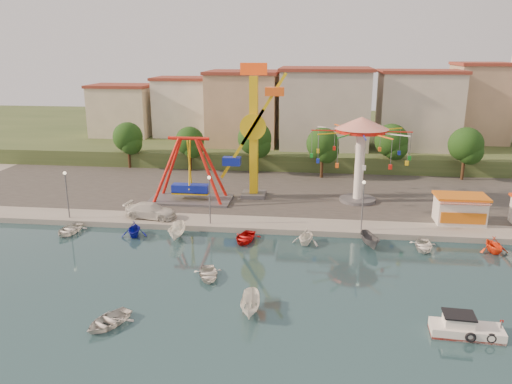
# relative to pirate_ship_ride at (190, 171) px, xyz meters

# --- Properties ---
(ground) EXTENTS (200.00, 200.00, 0.00)m
(ground) POSITION_rel_pirate_ship_ride_xyz_m (12.09, -20.80, -4.39)
(ground) COLOR #132F36
(ground) RESTS_ON ground
(quay_deck) EXTENTS (200.00, 100.00, 0.60)m
(quay_deck) POSITION_rel_pirate_ship_ride_xyz_m (12.09, 41.20, -4.09)
(quay_deck) COLOR #9E998E
(quay_deck) RESTS_ON ground
(asphalt_pad) EXTENTS (90.00, 28.00, 0.01)m
(asphalt_pad) POSITION_rel_pirate_ship_ride_xyz_m (12.09, 9.20, -3.79)
(asphalt_pad) COLOR #4C4944
(asphalt_pad) RESTS_ON quay_deck
(hill_terrace) EXTENTS (200.00, 60.00, 3.00)m
(hill_terrace) POSITION_rel_pirate_ship_ride_xyz_m (12.09, 46.20, -2.89)
(hill_terrace) COLOR #384C26
(hill_terrace) RESTS_ON ground
(pirate_ship_ride) EXTENTS (10.00, 5.00, 8.00)m
(pirate_ship_ride) POSITION_rel_pirate_ship_ride_xyz_m (0.00, 0.00, 0.00)
(pirate_ship_ride) COLOR #59595E
(pirate_ship_ride) RESTS_ON quay_deck
(kamikaze_tower) EXTENTS (5.67, 3.10, 16.50)m
(kamikaze_tower) POSITION_rel_pirate_ship_ride_xyz_m (7.77, 2.61, 4.14)
(kamikaze_tower) COLOR #59595E
(kamikaze_tower) RESTS_ON quay_deck
(wave_swinger) EXTENTS (11.60, 11.60, 10.40)m
(wave_swinger) POSITION_rel_pirate_ship_ride_xyz_m (20.44, 2.33, 3.80)
(wave_swinger) COLOR #59595E
(wave_swinger) RESTS_ON quay_deck
(booth_left) EXTENTS (5.40, 3.78, 3.08)m
(booth_left) POSITION_rel_pirate_ship_ride_xyz_m (30.73, -4.32, -2.23)
(booth_left) COLOR white
(booth_left) RESTS_ON quay_deck
(lamp_post_0) EXTENTS (0.14, 0.14, 5.00)m
(lamp_post_0) POSITION_rel_pirate_ship_ride_xyz_m (-11.91, -7.80, -1.29)
(lamp_post_0) COLOR #59595E
(lamp_post_0) RESTS_ON quay_deck
(lamp_post_1) EXTENTS (0.14, 0.14, 5.00)m
(lamp_post_1) POSITION_rel_pirate_ship_ride_xyz_m (4.09, -7.80, -1.29)
(lamp_post_1) COLOR #59595E
(lamp_post_1) RESTS_ON quay_deck
(lamp_post_2) EXTENTS (0.14, 0.14, 5.00)m
(lamp_post_2) POSITION_rel_pirate_ship_ride_xyz_m (20.09, -7.80, -1.29)
(lamp_post_2) COLOR #59595E
(lamp_post_2) RESTS_ON quay_deck
(tree_0) EXTENTS (4.60, 4.60, 7.19)m
(tree_0) POSITION_rel_pirate_ship_ride_xyz_m (-13.91, 16.17, 1.08)
(tree_0) COLOR #382314
(tree_0) RESTS_ON quay_deck
(tree_1) EXTENTS (4.35, 4.35, 6.80)m
(tree_1) POSITION_rel_pirate_ship_ride_xyz_m (-3.91, 15.44, 0.81)
(tree_1) COLOR #382314
(tree_1) RESTS_ON quay_deck
(tree_2) EXTENTS (5.02, 5.02, 7.85)m
(tree_2) POSITION_rel_pirate_ship_ride_xyz_m (6.09, 15.00, 1.52)
(tree_2) COLOR #382314
(tree_2) RESTS_ON quay_deck
(tree_3) EXTENTS (4.68, 4.68, 7.32)m
(tree_3) POSITION_rel_pirate_ship_ride_xyz_m (16.09, 13.56, 1.16)
(tree_3) COLOR #382314
(tree_3) RESTS_ON quay_deck
(tree_4) EXTENTS (4.86, 4.86, 7.60)m
(tree_4) POSITION_rel_pirate_ship_ride_xyz_m (26.09, 16.55, 1.35)
(tree_4) COLOR #382314
(tree_4) RESTS_ON quay_deck
(tree_5) EXTENTS (4.83, 4.83, 7.54)m
(tree_5) POSITION_rel_pirate_ship_ride_xyz_m (36.09, 14.73, 1.31)
(tree_5) COLOR #382314
(tree_5) RESTS_ON quay_deck
(building_0) EXTENTS (9.26, 9.53, 11.87)m
(building_0) POSITION_rel_pirate_ship_ride_xyz_m (-21.28, 25.26, 4.54)
(building_0) COLOR beige
(building_0) RESTS_ON hill_terrace
(building_1) EXTENTS (12.33, 9.01, 8.63)m
(building_1) POSITION_rel_pirate_ship_ride_xyz_m (-9.23, 30.58, 2.92)
(building_1) COLOR silver
(building_1) RESTS_ON hill_terrace
(building_2) EXTENTS (11.95, 9.28, 11.23)m
(building_2) POSITION_rel_pirate_ship_ride_xyz_m (3.91, 31.16, 4.22)
(building_2) COLOR tan
(building_2) RESTS_ON hill_terrace
(building_3) EXTENTS (12.59, 10.50, 9.20)m
(building_3) POSITION_rel_pirate_ship_ride_xyz_m (17.70, 28.00, 3.20)
(building_3) COLOR beige
(building_3) RESTS_ON hill_terrace
(building_4) EXTENTS (10.75, 9.23, 9.24)m
(building_4) POSITION_rel_pirate_ship_ride_xyz_m (31.17, 31.40, 3.22)
(building_4) COLOR beige
(building_4) RESTS_ON hill_terrace
(building_5) EXTENTS (12.77, 10.96, 11.21)m
(building_5) POSITION_rel_pirate_ship_ride_xyz_m (44.46, 29.53, 4.21)
(building_5) COLOR tan
(building_5) RESTS_ON hill_terrace
(cabin_motorboat) EXTENTS (4.82, 2.10, 1.66)m
(cabin_motorboat) POSITION_rel_pirate_ship_ride_xyz_m (25.56, -26.17, -3.95)
(cabin_motorboat) COLOR white
(cabin_motorboat) RESTS_ON ground
(rowboat_a) EXTENTS (3.17, 3.87, 0.70)m
(rowboat_a) POSITION_rel_pirate_ship_ride_xyz_m (6.41, -19.67, -4.04)
(rowboat_a) COLOR silver
(rowboat_a) RESTS_ON ground
(rowboat_b) EXTENTS (3.96, 4.44, 0.76)m
(rowboat_b) POSITION_rel_pirate_ship_ride_xyz_m (1.01, -27.92, -4.01)
(rowboat_b) COLOR silver
(rowboat_b) RESTS_ON ground
(skiff) EXTENTS (1.54, 3.71, 1.41)m
(skiff) POSITION_rel_pirate_ship_ride_xyz_m (10.76, -25.05, -3.69)
(skiff) COLOR white
(skiff) RESTS_ON ground
(van) EXTENTS (5.98, 3.03, 1.67)m
(van) POSITION_rel_pirate_ship_ride_xyz_m (-2.85, -6.80, -2.96)
(van) COLOR silver
(van) RESTS_ON quay_deck
(moored_boat_0) EXTENTS (3.08, 4.09, 0.80)m
(moored_boat_0) POSITION_rel_pirate_ship_ride_xyz_m (-10.42, -11.00, -3.99)
(moored_boat_0) COLOR silver
(moored_boat_0) RESTS_ON ground
(moored_boat_1) EXTENTS (3.23, 3.54, 1.59)m
(moored_boat_1) POSITION_rel_pirate_ship_ride_xyz_m (-3.25, -11.00, -3.60)
(moored_boat_1) COLOR #1319AA
(moored_boat_1) RESTS_ON ground
(moored_boat_2) EXTENTS (1.62, 3.91, 1.49)m
(moored_boat_2) POSITION_rel_pirate_ship_ride_xyz_m (1.31, -11.00, -3.65)
(moored_boat_2) COLOR white
(moored_boat_2) RESTS_ON ground
(moored_boat_3) EXTENTS (3.31, 4.16, 0.77)m
(moored_boat_3) POSITION_rel_pirate_ship_ride_xyz_m (8.31, -11.00, -4.01)
(moored_boat_3) COLOR red
(moored_boat_3) RESTS_ON ground
(moored_boat_4) EXTENTS (3.41, 3.70, 1.63)m
(moored_boat_4) POSITION_rel_pirate_ship_ride_xyz_m (14.45, -11.00, -3.58)
(moored_boat_4) COLOR white
(moored_boat_4) RESTS_ON ground
(moored_boat_5) EXTENTS (2.19, 3.71, 1.35)m
(moored_boat_5) POSITION_rel_pirate_ship_ride_xyz_m (20.70, -11.00, -3.72)
(moored_boat_5) COLOR #525357
(moored_boat_5) RESTS_ON ground
(moored_boat_6) EXTENTS (3.00, 3.83, 0.72)m
(moored_boat_6) POSITION_rel_pirate_ship_ride_xyz_m (25.79, -11.00, -4.03)
(moored_boat_6) COLOR white
(moored_boat_6) RESTS_ON ground
(moored_boat_7) EXTENTS (3.03, 3.37, 1.58)m
(moored_boat_7) POSITION_rel_pirate_ship_ride_xyz_m (32.27, -11.00, -3.60)
(moored_boat_7) COLOR #FE4316
(moored_boat_7) RESTS_ON ground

